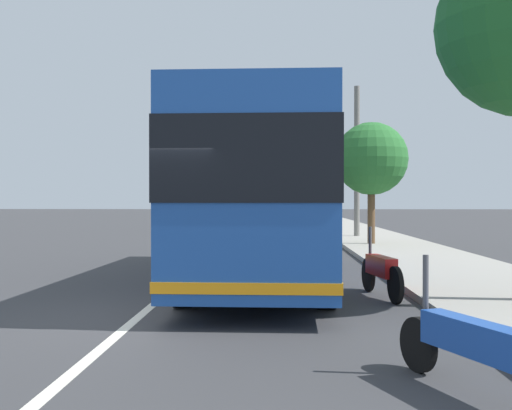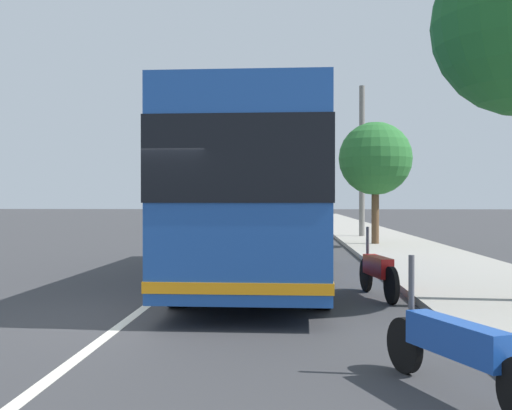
{
  "view_description": "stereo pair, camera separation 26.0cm",
  "coord_description": "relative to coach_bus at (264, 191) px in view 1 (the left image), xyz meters",
  "views": [
    {
      "loc": [
        -9.49,
        -2.13,
        1.8
      ],
      "look_at": [
        6.02,
        -1.6,
        1.67
      ],
      "focal_mm": 43.98,
      "sensor_mm": 36.0,
      "label": 1
    },
    {
      "loc": [
        -9.48,
        -2.39,
        1.8
      ],
      "look_at": [
        6.02,
        -1.6,
        1.67
      ],
      "focal_mm": 43.98,
      "sensor_mm": 36.0,
      "label": 2
    }
  ],
  "objects": [
    {
      "name": "car_ahead_same_lane",
      "position": [
        21.2,
        3.3,
        -1.32
      ],
      "size": [
        4.58,
        2.11,
        1.41
      ],
      "rotation": [
        0.0,
        0.0,
        3.08
      ],
      "color": "red",
      "rests_on": "ground"
    },
    {
      "name": "car_far_distant",
      "position": [
        27.07,
        4.16,
        -1.34
      ],
      "size": [
        3.99,
        1.84,
        1.36
      ],
      "rotation": [
        0.0,
        0.0,
        3.16
      ],
      "color": "gray",
      "rests_on": "ground"
    },
    {
      "name": "sidewalk_curb",
      "position": [
        5.6,
        -4.54,
        -1.94
      ],
      "size": [
        110.0,
        3.6,
        0.14
      ],
      "primitive_type": "cube",
      "color": "#9E998E",
      "rests_on": "ground"
    },
    {
      "name": "utility_pole",
      "position": [
        15.04,
        -3.95,
        1.51
      ],
      "size": [
        0.26,
        0.26,
        7.02
      ],
      "primitive_type": "cylinder",
      "color": "slate",
      "rests_on": "ground"
    },
    {
      "name": "lane_divider_line",
      "position": [
        5.6,
        1.83,
        -2.0
      ],
      "size": [
        110.0,
        0.16,
        0.01
      ],
      "primitive_type": "cube",
      "color": "silver",
      "rests_on": "ground"
    },
    {
      "name": "ground_plane",
      "position": [
        -4.4,
        1.83,
        -2.01
      ],
      "size": [
        220.0,
        220.0,
        0.0
      ],
      "primitive_type": "plane",
      "color": "#38383A"
    },
    {
      "name": "coach_bus",
      "position": [
        0.0,
        0.0,
        0.0
      ],
      "size": [
        11.04,
        2.88,
        3.57
      ],
      "rotation": [
        0.0,
        0.0,
        -0.02
      ],
      "color": "#1E4C9E",
      "rests_on": "ground"
    },
    {
      "name": "motorcycle_angled",
      "position": [
        -8.1,
        -2.08,
        -1.55
      ],
      "size": [
        2.16,
        0.92,
        1.24
      ],
      "rotation": [
        0.0,
        0.0,
        0.38
      ],
      "color": "black",
      "rests_on": "ground"
    },
    {
      "name": "roadside_tree_mid_block",
      "position": [
        10.0,
        -3.86,
        1.34
      ],
      "size": [
        2.77,
        2.77,
        4.75
      ],
      "color": "brown",
      "rests_on": "ground"
    },
    {
      "name": "motorcycle_nearest_curb",
      "position": [
        -2.25,
        -2.21,
        -1.53
      ],
      "size": [
        2.17,
        0.43,
        1.28
      ],
      "rotation": [
        0.0,
        0.0,
        0.16
      ],
      "color": "black",
      "rests_on": "ground"
    }
  ]
}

